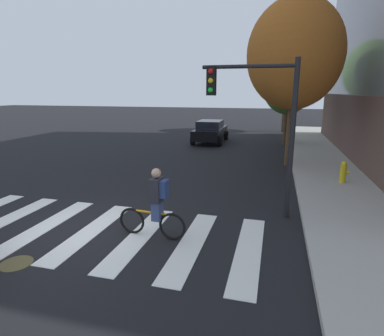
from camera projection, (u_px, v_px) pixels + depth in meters
ground_plane at (77, 229)px, 7.87m from camera, size 120.00×120.00×0.00m
crosswalk_stripes at (91, 231)px, 7.77m from camera, size 8.30×3.46×0.01m
manhole_cover at (16, 263)px, 6.30m from camera, size 0.64×0.64×0.01m
sedan_mid at (210, 131)px, 21.14m from camera, size 2.04×4.29×1.48m
cyclist at (156, 204)px, 7.25m from camera, size 1.71×0.37×1.69m
traffic_light_near at (261, 112)px, 8.17m from camera, size 2.47×0.28×4.20m
fire_hydrant at (343, 172)px, 11.33m from camera, size 0.33×0.22×0.78m
street_tree_near at (295, 55)px, 13.48m from camera, size 4.10×4.10×7.29m
street_tree_mid at (288, 86)px, 19.49m from camera, size 3.10×3.10×5.52m
street_tree_far at (287, 73)px, 25.68m from camera, size 4.05×4.05×7.20m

